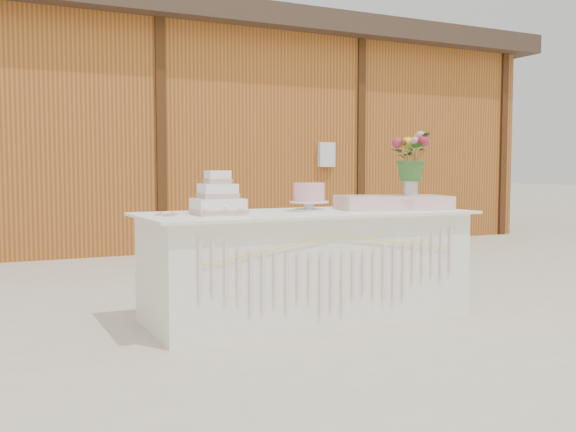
# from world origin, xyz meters

# --- Properties ---
(ground) EXTENTS (80.00, 80.00, 0.00)m
(ground) POSITION_xyz_m (0.00, 0.00, 0.00)
(ground) COLOR beige
(ground) RESTS_ON ground
(barn) EXTENTS (12.60, 4.60, 3.30)m
(barn) POSITION_xyz_m (-0.01, 5.99, 1.68)
(barn) COLOR #A95D23
(barn) RESTS_ON ground
(cake_table) EXTENTS (2.40, 1.00, 0.77)m
(cake_table) POSITION_xyz_m (0.00, -0.00, 0.39)
(cake_table) COLOR white
(cake_table) RESTS_ON ground
(wedding_cake) EXTENTS (0.34, 0.34, 0.30)m
(wedding_cake) POSITION_xyz_m (-0.68, -0.00, 0.87)
(wedding_cake) COLOR white
(wedding_cake) RESTS_ON cake_table
(pink_cake_stand) EXTENTS (0.29, 0.29, 0.21)m
(pink_cake_stand) POSITION_xyz_m (0.05, 0.05, 0.89)
(pink_cake_stand) COLOR white
(pink_cake_stand) RESTS_ON cake_table
(satin_runner) EXTENTS (0.92, 0.68, 0.10)m
(satin_runner) POSITION_xyz_m (0.75, -0.01, 0.82)
(satin_runner) COLOR beige
(satin_runner) RESTS_ON cake_table
(flower_vase) EXTENTS (0.12, 0.12, 0.16)m
(flower_vase) POSITION_xyz_m (0.90, -0.02, 0.95)
(flower_vase) COLOR silver
(flower_vase) RESTS_ON satin_runner
(bouquet) EXTENTS (0.45, 0.44, 0.38)m
(bouquet) POSITION_xyz_m (0.90, -0.02, 1.22)
(bouquet) COLOR #336428
(bouquet) RESTS_ON flower_vase
(loose_flowers) EXTENTS (0.23, 0.41, 0.02)m
(loose_flowers) POSITION_xyz_m (-0.99, 0.10, 0.78)
(loose_flowers) COLOR pink
(loose_flowers) RESTS_ON cake_table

